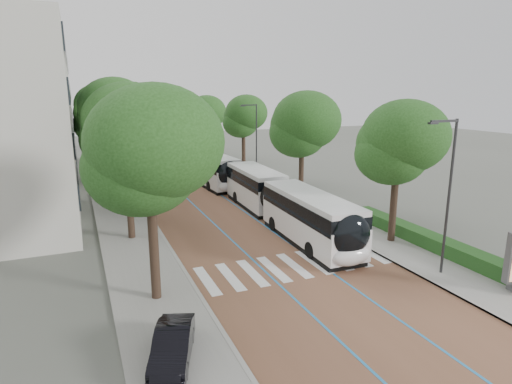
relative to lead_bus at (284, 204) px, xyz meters
The scene contains 20 objects.
ground 8.35m from the lead_bus, 110.67° to the right, with size 160.00×160.00×0.00m, color #51544C.
road 32.51m from the lead_bus, 95.10° to the left, with size 11.00×140.00×0.02m, color brown.
sidewalk_left 34.00m from the lead_bus, 107.81° to the left, with size 4.00×140.00×0.12m, color gray.
sidewalk_right 32.71m from the lead_bus, 81.89° to the left, with size 4.00×140.00×0.12m, color gray.
kerb_left 33.47m from the lead_bus, 104.71° to the left, with size 0.20×140.00×0.14m, color gray.
kerb_right 32.49m from the lead_bus, 85.21° to the left, with size 0.20×140.00×0.14m, color gray.
zebra_crossing 7.36m from the lead_bus, 111.99° to the right, with size 10.55×3.60×0.01m.
lane_line_left 32.69m from the lead_bus, 97.90° to the left, with size 0.12×126.00×0.01m, color #2377B2.
lane_line_right 32.41m from the lead_bus, 92.28° to the left, with size 0.12×126.00×0.01m, color #2377B2.
hedge 9.92m from the lead_bus, 50.96° to the right, with size 1.20×14.00×0.80m, color #1E4919.
streetlight_near 11.74m from the lead_bus, 70.71° to the right, with size 1.82×0.20×8.00m.
streetlight_far 15.16m from the lead_bus, 75.42° to the left, with size 1.82×0.20×8.00m.
lamp_post_left 9.33m from the lead_bus, behind, with size 0.14×0.14×8.00m, color #2B2C2E.
trees_left 20.48m from the lead_bus, 121.70° to the left, with size 6.34×60.58×9.92m.
trees_right 16.47m from the lead_bus, 72.33° to the left, with size 5.89×47.53×8.88m.
lead_bus is the anchor object (origin of this frame).
bus_queued_0 15.78m from the lead_bus, 93.01° to the left, with size 3.28×12.53×3.20m.
bus_queued_1 28.38m from the lead_bus, 90.00° to the left, with size 2.90×12.47×3.20m.
bus_queued_2 41.38m from the lead_bus, 90.64° to the left, with size 3.32×12.53×3.20m.
parked_car 16.63m from the lead_bus, 130.10° to the right, with size 1.26×3.61×1.19m, color black.
Camera 1 is at (-10.28, -18.50, 9.44)m, focal length 30.00 mm.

